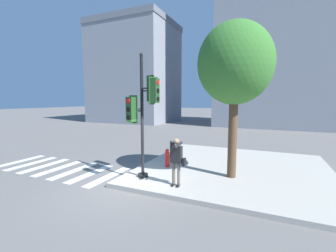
# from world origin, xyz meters

# --- Properties ---
(ground_plane) EXTENTS (160.00, 160.00, 0.00)m
(ground_plane) POSITION_xyz_m (0.00, 0.00, 0.00)
(ground_plane) COLOR slate
(sidewalk_corner) EXTENTS (8.00, 8.00, 0.17)m
(sidewalk_corner) POSITION_xyz_m (3.50, 3.50, 0.09)
(sidewalk_corner) COLOR #ADA89E
(sidewalk_corner) RESTS_ON ground_plane
(crosswalk_stripes) EXTENTS (6.20, 2.64, 0.01)m
(crosswalk_stripes) POSITION_xyz_m (-4.09, 0.49, 0.00)
(crosswalk_stripes) COLOR silver
(crosswalk_stripes) RESTS_ON ground_plane
(traffic_signal_pole) EXTENTS (1.44, 1.42, 4.78)m
(traffic_signal_pole) POSITION_xyz_m (0.39, 0.68, 2.97)
(traffic_signal_pole) COLOR black
(traffic_signal_pole) RESTS_ON sidewalk_corner
(person_photographer) EXTENTS (0.58, 0.54, 1.70)m
(person_photographer) POSITION_xyz_m (1.94, 0.33, 1.19)
(person_photographer) COLOR black
(person_photographer) RESTS_ON sidewalk_corner
(street_tree) EXTENTS (2.81, 2.81, 5.93)m
(street_tree) POSITION_xyz_m (3.58, 2.08, 4.52)
(street_tree) COLOR brown
(street_tree) RESTS_ON sidewalk_corner
(fire_hydrant) EXTENTS (0.20, 0.26, 0.83)m
(fire_hydrant) POSITION_xyz_m (0.71, 2.28, 0.58)
(fire_hydrant) COLOR red
(fire_hydrant) RESTS_ON sidewalk_corner
(building_left) EXTENTS (11.39, 9.76, 14.42)m
(building_left) POSITION_xyz_m (-13.70, 22.59, 7.23)
(building_left) COLOR gray
(building_left) RESTS_ON ground_plane
(building_right) EXTENTS (14.90, 9.04, 21.99)m
(building_right) POSITION_xyz_m (6.02, 23.94, 11.01)
(building_right) COLOR gray
(building_right) RESTS_ON ground_plane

